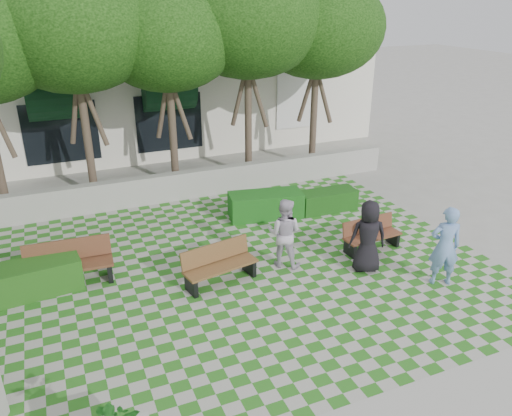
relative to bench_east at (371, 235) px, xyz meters
name	(u,v)px	position (x,y,z in m)	size (l,w,h in m)	color
ground	(262,291)	(-3.49, -0.77, -0.41)	(90.00, 90.00, 0.00)	gray
lawn	(245,271)	(-3.49, 0.23, -0.40)	(12.00, 12.00, 0.00)	#2B721E
retaining_wall	(186,185)	(-3.49, 5.43, 0.04)	(15.00, 0.36, 0.90)	#9E9B93
bench_east	(371,235)	(0.00, 0.00, 0.00)	(1.63, 0.63, 0.84)	brown
bench_mid	(219,265)	(-4.23, 0.01, 0.04)	(1.85, 0.92, 0.93)	brown
bench_west	(69,264)	(-7.45, 1.33, 0.09)	(1.99, 0.77, 1.03)	#552F1D
hedge_east	(327,200)	(0.25, 2.69, -0.08)	(1.83, 0.73, 0.64)	#154512
hedge_midright	(266,205)	(-1.71, 2.98, -0.02)	(2.20, 0.88, 0.77)	#155116
hedge_west	(31,279)	(-8.29, 1.22, -0.03)	(2.14, 0.86, 0.75)	#1C4C14
person_blue	(445,246)	(0.50, -2.07, 0.57)	(0.71, 0.47, 1.94)	#6F94CB
person_dark	(368,237)	(-0.76, -0.88, 0.50)	(0.89, 0.58, 1.82)	black
person_white	(284,233)	(-2.50, 0.14, 0.48)	(0.86, 0.67, 1.77)	silver
tree_row	(114,36)	(-5.35, 5.18, 4.77)	(17.70, 13.40, 7.41)	#47382B
building	(156,83)	(-2.56, 13.31, 2.11)	(18.00, 8.92, 5.15)	silver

